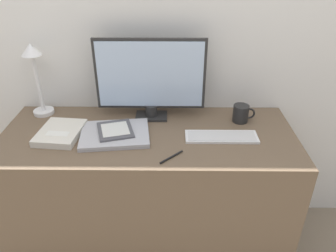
{
  "coord_description": "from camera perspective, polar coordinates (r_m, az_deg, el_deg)",
  "views": [
    {
      "loc": [
        0.11,
        -1.08,
        1.56
      ],
      "look_at": [
        0.1,
        0.23,
        0.8
      ],
      "focal_mm": 35.0,
      "sensor_mm": 36.0,
      "label": 1
    }
  ],
  "objects": [
    {
      "name": "laptop",
      "position": [
        1.57,
        -9.22,
        -1.41
      ],
      "size": [
        0.34,
        0.28,
        0.02
      ],
      "color": "#A3A3A8",
      "rests_on": "desk"
    },
    {
      "name": "wall_back",
      "position": [
        1.7,
        -3.31,
        17.66
      ],
      "size": [
        3.6,
        0.05,
        2.4
      ],
      "color": "silver",
      "rests_on": "ground_plane"
    },
    {
      "name": "ereader",
      "position": [
        1.57,
        -9.18,
        -0.67
      ],
      "size": [
        0.2,
        0.21,
        0.01
      ],
      "color": "#4C4C51",
      "rests_on": "laptop"
    },
    {
      "name": "coffee_mug",
      "position": [
        1.7,
        12.62,
        2.15
      ],
      "size": [
        0.11,
        0.08,
        0.09
      ],
      "color": "black",
      "rests_on": "desk"
    },
    {
      "name": "desk",
      "position": [
        1.79,
        -3.16,
        -11.56
      ],
      "size": [
        1.42,
        0.57,
        0.74
      ],
      "color": "brown",
      "rests_on": "ground_plane"
    },
    {
      "name": "notebook",
      "position": [
        1.63,
        -18.24,
        -1.11
      ],
      "size": [
        0.21,
        0.25,
        0.03
      ],
      "color": "silver",
      "rests_on": "desk"
    },
    {
      "name": "keyboard",
      "position": [
        1.55,
        9.29,
        -1.85
      ],
      "size": [
        0.34,
        0.11,
        0.01
      ],
      "color": "silver",
      "rests_on": "desk"
    },
    {
      "name": "desk_lamp",
      "position": [
        1.79,
        -22.11,
        8.91
      ],
      "size": [
        0.11,
        0.11,
        0.38
      ],
      "color": "white",
      "rests_on": "desk"
    },
    {
      "name": "pen",
      "position": [
        1.4,
        0.6,
        -5.41
      ],
      "size": [
        0.1,
        0.1,
        0.01
      ],
      "color": "black",
      "rests_on": "desk"
    },
    {
      "name": "monitor",
      "position": [
        1.63,
        -3.09,
        8.31
      ],
      "size": [
        0.55,
        0.11,
        0.41
      ],
      "color": "#262626",
      "rests_on": "desk"
    }
  ]
}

